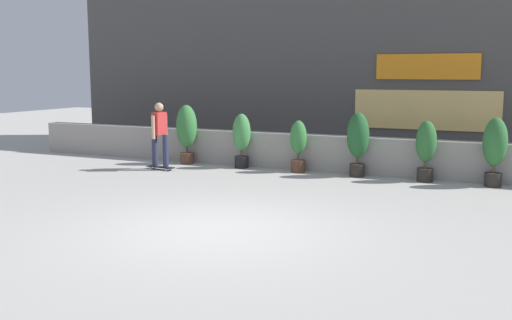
% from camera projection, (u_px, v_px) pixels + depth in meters
% --- Properties ---
extents(ground_plane, '(48.00, 48.00, 0.00)m').
position_uv_depth(ground_plane, '(217.00, 229.00, 9.36)').
color(ground_plane, '#B2AFA8').
extents(planter_wall, '(18.00, 0.40, 0.90)m').
position_uv_depth(planter_wall, '(331.00, 153.00, 14.69)').
color(planter_wall, gray).
rests_on(planter_wall, ground).
extents(building_backdrop, '(20.00, 2.08, 6.50)m').
position_uv_depth(building_backdrop, '(373.00, 45.00, 17.87)').
color(building_backdrop, '#4C4947').
rests_on(building_backdrop, ground).
extents(potted_plant_0, '(0.55, 0.55, 1.58)m').
position_uv_depth(potted_plant_0, '(187.00, 129.00, 15.82)').
color(potted_plant_0, brown).
rests_on(potted_plant_0, ground).
extents(potted_plant_1, '(0.46, 0.46, 1.40)m').
position_uv_depth(potted_plant_1, '(242.00, 137.00, 15.16)').
color(potted_plant_1, black).
rests_on(potted_plant_1, ground).
extents(potted_plant_2, '(0.41, 0.41, 1.28)m').
position_uv_depth(potted_plant_2, '(298.00, 144.00, 14.54)').
color(potted_plant_2, brown).
rests_on(potted_plant_2, ground).
extents(potted_plant_3, '(0.52, 0.52, 1.52)m').
position_uv_depth(potted_plant_3, '(358.00, 139.00, 13.90)').
color(potted_plant_3, '#2D2823').
rests_on(potted_plant_3, ground).
extents(potted_plant_4, '(0.46, 0.46, 1.38)m').
position_uv_depth(potted_plant_4, '(426.00, 147.00, 13.27)').
color(potted_plant_4, '#2D2823').
rests_on(potted_plant_4, ground).
extents(potted_plant_5, '(0.51, 0.51, 1.50)m').
position_uv_depth(potted_plant_5, '(495.00, 147.00, 12.66)').
color(potted_plant_5, '#2D2823').
rests_on(potted_plant_5, ground).
extents(skater_by_wall_left, '(0.82, 0.56, 1.70)m').
position_uv_depth(skater_by_wall_left, '(160.00, 133.00, 14.87)').
color(skater_by_wall_left, black).
rests_on(skater_by_wall_left, ground).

